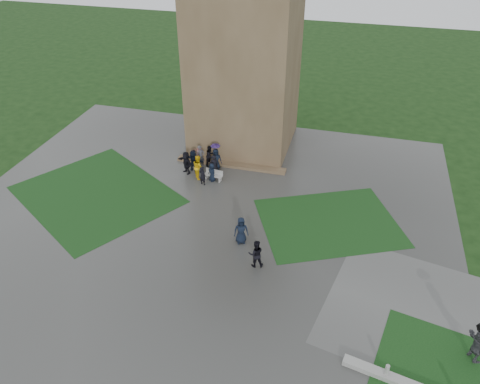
% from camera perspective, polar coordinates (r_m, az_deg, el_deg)
% --- Properties ---
extents(ground, '(120.00, 120.00, 0.00)m').
position_cam_1_polar(ground, '(29.94, -6.67, -6.83)').
color(ground, black).
extents(plaza, '(34.00, 34.00, 0.02)m').
position_cam_1_polar(plaza, '(31.37, -5.40, -4.53)').
color(plaza, '#353533').
rests_on(plaza, ground).
extents(lawn_inset_left, '(14.10, 13.46, 0.01)m').
position_cam_1_polar(lawn_inset_left, '(36.15, -17.12, -0.28)').
color(lawn_inset_left, '#123312').
rests_on(lawn_inset_left, plaza).
extents(lawn_inset_right, '(11.12, 10.15, 0.01)m').
position_cam_1_polar(lawn_inset_right, '(32.35, 10.79, -3.67)').
color(lawn_inset_right, '#123312').
rests_on(lawn_inset_right, plaza).
extents(tower, '(8.00, 8.00, 18.00)m').
position_cam_1_polar(tower, '(38.50, 0.63, 18.12)').
color(tower, brown).
rests_on(tower, ground).
extents(tower_plinth, '(9.00, 0.80, 0.22)m').
position_cam_1_polar(tower_plinth, '(38.05, -1.10, 3.37)').
color(tower_plinth, brown).
rests_on(tower_plinth, plaza).
extents(bench, '(1.49, 0.67, 0.84)m').
position_cam_1_polar(bench, '(36.13, -3.22, 2.11)').
color(bench, '#A3A39F').
rests_on(bench, plaza).
extents(visitor_cluster, '(3.62, 3.77, 2.57)m').
position_cam_1_polar(visitor_cluster, '(36.67, -4.86, 3.75)').
color(visitor_cluster, black).
rests_on(visitor_cluster, plaza).
extents(pedestrian_mid, '(1.09, 0.92, 1.88)m').
position_cam_1_polar(pedestrian_mid, '(29.59, 0.13, -4.70)').
color(pedestrian_mid, black).
rests_on(pedestrian_mid, plaza).
extents(pedestrian_near, '(1.02, 0.78, 1.86)m').
position_cam_1_polar(pedestrian_near, '(27.93, 1.94, -7.52)').
color(pedestrian_near, black).
rests_on(pedestrian_near, plaza).
extents(pedestrian_path, '(1.39, 1.86, 2.31)m').
position_cam_1_polar(pedestrian_path, '(25.85, 27.12, -16.10)').
color(pedestrian_path, '#45454B').
rests_on(pedestrian_path, path).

